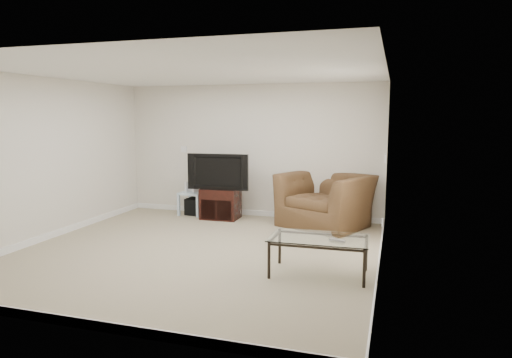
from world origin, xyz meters
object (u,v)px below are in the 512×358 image
(television, at_px, (220,171))
(recliner, at_px, (326,191))
(tv_stand, at_px, (221,204))
(subwoofer, at_px, (195,206))
(side_table, at_px, (194,203))
(coffee_table, at_px, (319,256))

(television, bearing_deg, recliner, -2.62)
(tv_stand, height_order, subwoofer, tv_stand)
(television, relative_size, subwoofer, 3.30)
(side_table, bearing_deg, coffee_table, -42.84)
(television, xyz_separation_m, coffee_table, (2.25, -2.47, -0.67))
(subwoofer, xyz_separation_m, recliner, (2.56, -0.19, 0.45))
(coffee_table, bearing_deg, television, 132.36)
(television, xyz_separation_m, side_table, (-0.63, 0.21, -0.68))
(subwoofer, height_order, coffee_table, coffee_table)
(recliner, bearing_deg, subwoofer, -159.73)
(television, height_order, side_table, television)
(television, relative_size, coffee_table, 0.90)
(tv_stand, distance_m, subwoofer, 0.65)
(tv_stand, relative_size, side_table, 1.47)
(side_table, bearing_deg, subwoofer, 27.96)
(coffee_table, bearing_deg, side_table, 137.16)
(tv_stand, height_order, coffee_table, tv_stand)
(tv_stand, bearing_deg, television, -90.00)
(recliner, distance_m, coffee_table, 2.55)
(tv_stand, xyz_separation_m, coffee_table, (2.25, -2.50, -0.05))
(subwoofer, bearing_deg, television, -20.11)
(television, bearing_deg, tv_stand, 87.60)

